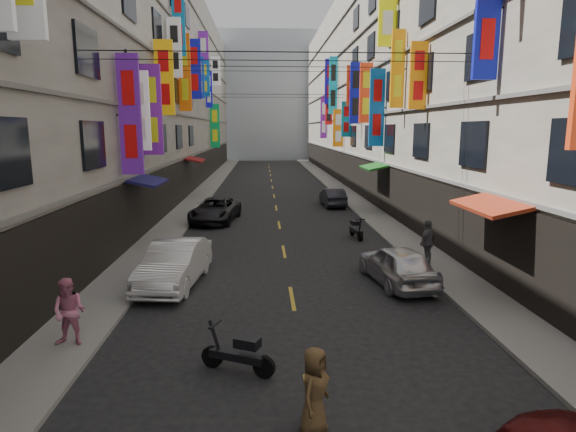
{
  "coord_description": "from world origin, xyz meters",
  "views": [
    {
      "loc": [
        -0.91,
        3.28,
        5.36
      ],
      "look_at": [
        -0.47,
        11.66,
        3.84
      ],
      "focal_mm": 30.0,
      "sensor_mm": 36.0,
      "label": 1
    }
  ],
  "objects": [
    {
      "name": "scooter_crossing",
      "position": [
        -1.48,
        13.28,
        0.44
      ],
      "size": [
        1.69,
        0.9,
        1.14
      ],
      "rotation": [
        0.0,
        0.0,
        1.14
      ],
      "color": "black",
      "rests_on": "ground"
    },
    {
      "name": "building_row_left",
      "position": [
        -11.99,
        42.0,
        9.49
      ],
      "size": [
        10.14,
        90.0,
        19.0
      ],
      "color": "#9B968D",
      "rests_on": "ground"
    },
    {
      "name": "building_row_right",
      "position": [
        11.99,
        42.0,
        9.49
      ],
      "size": [
        10.14,
        90.0,
        19.0
      ],
      "color": "#AEA492",
      "rests_on": "ground"
    },
    {
      "name": "car_left_far",
      "position": [
        -3.7,
        31.21,
        0.7
      ],
      "size": [
        2.98,
        5.28,
        1.39
      ],
      "primitive_type": "imported",
      "rotation": [
        0.0,
        0.0,
        -0.14
      ],
      "color": "black",
      "rests_on": "ground"
    },
    {
      "name": "haze_block",
      "position": [
        0.0,
        92.0,
        11.0
      ],
      "size": [
        18.0,
        8.0,
        22.0
      ],
      "primitive_type": "cube",
      "color": "#A4ADB7",
      "rests_on": "ground"
    },
    {
      "name": "car_right_mid",
      "position": [
        3.76,
        19.26,
        0.7
      ],
      "size": [
        2.22,
        4.31,
        1.4
      ],
      "primitive_type": "imported",
      "rotation": [
        0.0,
        0.0,
        3.28
      ],
      "color": "silver",
      "rests_on": "ground"
    },
    {
      "name": "scooter_far_right",
      "position": [
        3.7,
        26.47,
        0.44
      ],
      "size": [
        0.55,
        1.8,
        1.14
      ],
      "rotation": [
        0.0,
        0.0,
        3.26
      ],
      "color": "black",
      "rests_on": "ground"
    },
    {
      "name": "pedestrian_rfar",
      "position": [
        5.51,
        21.25,
        1.01
      ],
      "size": [
        1.18,
        1.14,
        1.79
      ],
      "primitive_type": "imported",
      "rotation": [
        0.0,
        0.0,
        3.87
      ],
      "color": "#5F5E61",
      "rests_on": "sidewalk_right"
    },
    {
      "name": "shop_signage",
      "position": [
        -0.2,
        35.39,
        9.16
      ],
      "size": [
        14.0,
        55.0,
        11.79
      ],
      "color": "#0E50A4",
      "rests_on": "ground"
    },
    {
      "name": "car_left_mid",
      "position": [
        -4.0,
        19.55,
        0.77
      ],
      "size": [
        2.14,
        4.81,
        1.53
      ],
      "primitive_type": "imported",
      "rotation": [
        0.0,
        0.0,
        -0.11
      ],
      "color": "silver",
      "rests_on": "ground"
    },
    {
      "name": "lane_markings",
      "position": [
        0.0,
        39.0,
        0.0
      ],
      "size": [
        0.12,
        80.2,
        0.01
      ],
      "color": "gold",
      "rests_on": "ground"
    },
    {
      "name": "car_right_far",
      "position": [
        4.0,
        36.61,
        0.64
      ],
      "size": [
        1.53,
        3.94,
        1.28
      ],
      "primitive_type": "imported",
      "rotation": [
        0.0,
        0.0,
        3.19
      ],
      "color": "#2A2931",
      "rests_on": "ground"
    },
    {
      "name": "sidewalk_left",
      "position": [
        -6.0,
        42.0,
        0.06
      ],
      "size": [
        2.0,
        90.0,
        0.12
      ],
      "primitive_type": "cube",
      "color": "slate",
      "rests_on": "ground"
    },
    {
      "name": "pedestrian_crossing",
      "position": [
        -0.03,
        11.06,
        0.8
      ],
      "size": [
        0.85,
        0.94,
        1.6
      ],
      "primitive_type": "imported",
      "rotation": [
        0.0,
        0.0,
        1.06
      ],
      "color": "brown",
      "rests_on": "ground"
    },
    {
      "name": "street_awnings",
      "position": [
        -1.26,
        26.0,
        3.0
      ],
      "size": [
        13.99,
        35.2,
        0.41
      ],
      "color": "#165226",
      "rests_on": "ground"
    },
    {
      "name": "overhead_cables",
      "position": [
        0.0,
        30.0,
        8.8
      ],
      "size": [
        14.0,
        38.04,
        1.24
      ],
      "color": "black",
      "rests_on": "ground"
    },
    {
      "name": "sidewalk_right",
      "position": [
        6.0,
        42.0,
        0.06
      ],
      "size": [
        2.0,
        90.0,
        0.12
      ],
      "primitive_type": "cube",
      "color": "slate",
      "rests_on": "ground"
    },
    {
      "name": "pedestrian_lfar",
      "position": [
        -5.66,
        14.67,
        0.97
      ],
      "size": [
        0.88,
        0.66,
        1.69
      ],
      "primitive_type": "imported",
      "rotation": [
        0.0,
        0.0,
        -0.12
      ],
      "color": "pink",
      "rests_on": "sidewalk_left"
    }
  ]
}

